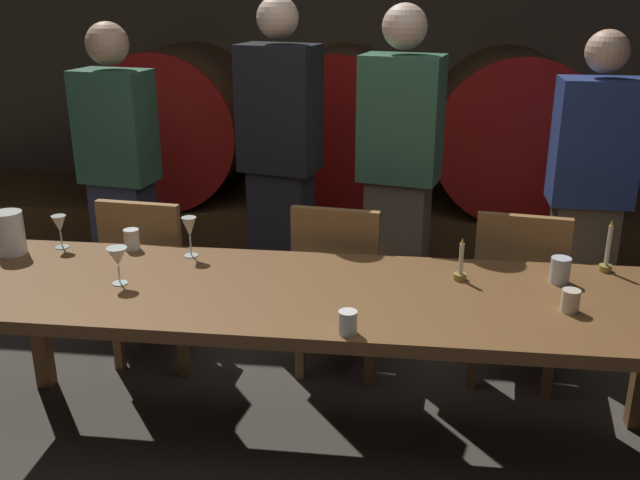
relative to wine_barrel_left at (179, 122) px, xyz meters
The scene contains 23 objects.
back_wall 1.33m from the wine_barrel_left, 26.84° to the left, with size 6.36×0.24×2.98m, color brown.
barrel_shelf 1.30m from the wine_barrel_left, ahead, with size 5.73×0.90×0.46m, color brown.
wine_barrel_left is the anchor object (origin of this frame).
wine_barrel_center 1.08m from the wine_barrel_left, ahead, with size 0.98×0.93×0.98m.
wine_barrel_right 2.15m from the wine_barrel_left, ahead, with size 0.98×0.93×0.98m.
dining_table 2.44m from the wine_barrel_left, 60.44° to the right, with size 2.86×0.80×0.72m.
chair_left 1.59m from the wine_barrel_left, 78.18° to the right, with size 0.43×0.43×0.88m.
chair_center 1.97m from the wine_barrel_left, 50.33° to the right, with size 0.44×0.44×0.88m.
chair_right 2.56m from the wine_barrel_left, 35.61° to the right, with size 0.45×0.45×0.88m.
guest_far_left 1.01m from the wine_barrel_left, 90.69° to the right, with size 0.42×0.30×1.64m.
guest_center_left 1.40m from the wine_barrel_left, 51.09° to the right, with size 0.43×0.32×1.77m.
guest_center_right 1.87m from the wine_barrel_left, 37.71° to the right, with size 0.42×0.32×1.74m.
guest_far_right 2.64m from the wine_barrel_left, 24.78° to the right, with size 0.38×0.25×1.63m.
candle_left 2.61m from the wine_barrel_left, 48.04° to the right, with size 0.05×0.05×0.18m.
candle_right 2.94m from the wine_barrel_left, 37.26° to the right, with size 0.05×0.05×0.22m.
pitcher 1.89m from the wine_barrel_left, 94.88° to the right, with size 0.13×0.13×0.19m.
wine_glass_left 1.79m from the wine_barrel_left, 89.32° to the right, with size 0.06×0.06×0.15m.
wine_glass_center 2.19m from the wine_barrel_left, 78.70° to the right, with size 0.08×0.08×0.15m.
wine_glass_right 1.92m from the wine_barrel_left, 71.29° to the right, with size 0.06×0.06×0.17m.
cup_far_left 1.81m from the wine_barrel_left, 79.24° to the right, with size 0.07×0.07×0.09m, color white.
cup_center_left 2.80m from the wine_barrel_left, 61.27° to the right, with size 0.06×0.06×0.08m, color white.
cup_center_right 3.04m from the wine_barrel_left, 45.91° to the right, with size 0.07×0.07×0.08m, color beige.
cup_far_right 2.87m from the wine_barrel_left, 42.06° to the right, with size 0.08×0.08×0.10m, color silver.
Camera 1 is at (0.43, -2.11, 1.83)m, focal length 40.38 mm.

